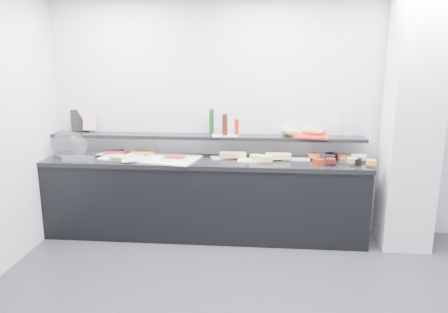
# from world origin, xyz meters

# --- Properties ---
(back_wall) EXTENTS (5.00, 0.02, 2.70)m
(back_wall) POSITION_xyz_m (0.00, 2.00, 1.35)
(back_wall) COLOR silver
(back_wall) RESTS_ON ground
(column) EXTENTS (0.50, 0.50, 2.70)m
(column) POSITION_xyz_m (1.50, 1.65, 1.35)
(column) COLOR silver
(column) RESTS_ON ground
(buffet_cabinet) EXTENTS (3.60, 0.60, 0.85)m
(buffet_cabinet) POSITION_xyz_m (-0.70, 1.70, 0.42)
(buffet_cabinet) COLOR black
(buffet_cabinet) RESTS_ON ground
(counter_top) EXTENTS (3.62, 0.62, 0.05)m
(counter_top) POSITION_xyz_m (-0.70, 1.70, 0.88)
(counter_top) COLOR black
(counter_top) RESTS_ON buffet_cabinet
(wall_shelf) EXTENTS (3.60, 0.25, 0.04)m
(wall_shelf) POSITION_xyz_m (-0.70, 1.88, 1.13)
(wall_shelf) COLOR black
(wall_shelf) RESTS_ON back_wall
(cloche_base) EXTENTS (0.39, 0.26, 0.04)m
(cloche_base) POSITION_xyz_m (-2.12, 1.74, 0.92)
(cloche_base) COLOR silver
(cloche_base) RESTS_ON counter_top
(cloche_dome) EXTENTS (0.47, 0.38, 0.34)m
(cloche_dome) POSITION_xyz_m (-2.27, 1.72, 1.03)
(cloche_dome) COLOR silver
(cloche_dome) RESTS_ON cloche_base
(linen_runner) EXTENTS (1.16, 0.73, 0.01)m
(linen_runner) POSITION_xyz_m (-1.31, 1.72, 0.91)
(linen_runner) COLOR white
(linen_runner) RESTS_ON counter_top
(platter_meat_a) EXTENTS (0.29, 0.21, 0.01)m
(platter_meat_a) POSITION_xyz_m (-1.81, 1.81, 0.92)
(platter_meat_a) COLOR white
(platter_meat_a) RESTS_ON linen_runner
(food_meat_a) EXTENTS (0.28, 0.24, 0.02)m
(food_meat_a) POSITION_xyz_m (-1.77, 1.82, 0.94)
(food_meat_a) COLOR maroon
(food_meat_a) RESTS_ON platter_meat_a
(platter_salmon) EXTENTS (0.30, 0.25, 0.01)m
(platter_salmon) POSITION_xyz_m (-1.45, 1.82, 0.92)
(platter_salmon) COLOR white
(platter_salmon) RESTS_ON linen_runner
(food_salmon) EXTENTS (0.27, 0.20, 0.02)m
(food_salmon) POSITION_xyz_m (-1.43, 1.82, 0.94)
(food_salmon) COLOR orange
(food_salmon) RESTS_ON platter_salmon
(platter_cheese) EXTENTS (0.40, 0.34, 0.01)m
(platter_cheese) POSITION_xyz_m (-1.44, 1.58, 0.92)
(platter_cheese) COLOR silver
(platter_cheese) RESTS_ON linen_runner
(food_cheese) EXTENTS (0.24, 0.18, 0.02)m
(food_cheese) POSITION_xyz_m (-1.62, 1.58, 0.94)
(food_cheese) COLOR #DCD855
(food_cheese) RESTS_ON platter_cheese
(platter_meat_b) EXTENTS (0.32, 0.23, 0.01)m
(platter_meat_b) POSITION_xyz_m (-1.01, 1.58, 0.92)
(platter_meat_b) COLOR white
(platter_meat_b) RESTS_ON linen_runner
(food_meat_b) EXTENTS (0.22, 0.15, 0.02)m
(food_meat_b) POSITION_xyz_m (-1.01, 1.64, 0.94)
(food_meat_b) COLOR maroon
(food_meat_b) RESTS_ON platter_meat_b
(sandwich_plate_left) EXTENTS (0.34, 0.24, 0.01)m
(sandwich_plate_left) POSITION_xyz_m (-0.47, 1.81, 0.91)
(sandwich_plate_left) COLOR silver
(sandwich_plate_left) RESTS_ON counter_top
(sandwich_food_left) EXTENTS (0.31, 0.15, 0.06)m
(sandwich_food_left) POSITION_xyz_m (-0.38, 1.79, 0.94)
(sandwich_food_left) COLOR tan
(sandwich_food_left) RESTS_ON sandwich_plate_left
(tongs_left) EXTENTS (0.16, 0.02, 0.01)m
(tongs_left) POSITION_xyz_m (-0.40, 1.78, 0.92)
(tongs_left) COLOR #A8A9AF
(tongs_left) RESTS_ON sandwich_plate_left
(sandwich_plate_mid) EXTENTS (0.39, 0.18, 0.01)m
(sandwich_plate_mid) POSITION_xyz_m (-0.13, 1.68, 0.91)
(sandwich_plate_mid) COLOR white
(sandwich_plate_mid) RESTS_ON counter_top
(sandwich_food_mid) EXTENTS (0.26, 0.15, 0.06)m
(sandwich_food_mid) POSITION_xyz_m (-0.06, 1.65, 0.94)
(sandwich_food_mid) COLOR #E4BB77
(sandwich_food_mid) RESTS_ON sandwich_plate_mid
(tongs_mid) EXTENTS (0.15, 0.07, 0.01)m
(tongs_mid) POSITION_xyz_m (-0.03, 1.61, 0.92)
(tongs_mid) COLOR silver
(tongs_mid) RESTS_ON sandwich_plate_mid
(sandwich_plate_right) EXTENTS (0.32, 0.15, 0.01)m
(sandwich_plate_right) POSITION_xyz_m (0.32, 1.80, 0.91)
(sandwich_plate_right) COLOR white
(sandwich_plate_right) RESTS_ON counter_top
(sandwich_food_right) EXTENTS (0.28, 0.11, 0.06)m
(sandwich_food_right) POSITION_xyz_m (0.13, 1.76, 0.94)
(sandwich_food_right) COLOR #E7C079
(sandwich_food_right) RESTS_ON sandwich_plate_right
(tongs_right) EXTENTS (0.16, 0.03, 0.01)m
(tongs_right) POSITION_xyz_m (0.16, 1.70, 0.92)
(tongs_right) COLOR #BABEC2
(tongs_right) RESTS_ON sandwich_plate_right
(bowl_glass_fruit) EXTENTS (0.17, 0.17, 0.07)m
(bowl_glass_fruit) POSITION_xyz_m (0.68, 1.80, 0.94)
(bowl_glass_fruit) COLOR white
(bowl_glass_fruit) RESTS_ON counter_top
(fill_glass_fruit) EXTENTS (0.16, 0.16, 0.05)m
(fill_glass_fruit) POSITION_xyz_m (0.54, 1.83, 0.95)
(fill_glass_fruit) COLOR orange
(fill_glass_fruit) RESTS_ON bowl_glass_fruit
(bowl_black_jam) EXTENTS (0.17, 0.17, 0.07)m
(bowl_black_jam) POSITION_xyz_m (0.73, 1.86, 0.94)
(bowl_black_jam) COLOR black
(bowl_black_jam) RESTS_ON counter_top
(fill_black_jam) EXTENTS (0.15, 0.15, 0.05)m
(fill_black_jam) POSITION_xyz_m (0.85, 1.80, 0.95)
(fill_black_jam) COLOR #61200D
(fill_black_jam) RESTS_ON bowl_black_jam
(bowl_glass_cream) EXTENTS (0.22, 0.22, 0.07)m
(bowl_glass_cream) POSITION_xyz_m (0.98, 1.79, 0.94)
(bowl_glass_cream) COLOR white
(bowl_glass_cream) RESTS_ON counter_top
(fill_glass_cream) EXTENTS (0.21, 0.21, 0.05)m
(fill_glass_cream) POSITION_xyz_m (1.02, 1.79, 0.95)
(fill_glass_cream) COLOR silver
(fill_glass_cream) RESTS_ON bowl_glass_cream
(bowl_red_jam) EXTENTS (0.14, 0.14, 0.07)m
(bowl_red_jam) POSITION_xyz_m (0.55, 1.56, 0.94)
(bowl_red_jam) COLOR maroon
(bowl_red_jam) RESTS_ON counter_top
(fill_red_jam) EXTENTS (0.11, 0.11, 0.05)m
(fill_red_jam) POSITION_xyz_m (0.68, 1.58, 0.95)
(fill_red_jam) COLOR #540C0F
(fill_red_jam) RESTS_ON bowl_red_jam
(bowl_glass_salmon) EXTENTS (0.23, 0.23, 0.07)m
(bowl_glass_salmon) POSITION_xyz_m (0.86, 1.62, 0.94)
(bowl_glass_salmon) COLOR white
(bowl_glass_salmon) RESTS_ON counter_top
(fill_glass_salmon) EXTENTS (0.12, 0.12, 0.05)m
(fill_glass_salmon) POSITION_xyz_m (0.91, 1.63, 0.95)
(fill_glass_salmon) COLOR #FD823D
(fill_glass_salmon) RESTS_ON bowl_glass_salmon
(bowl_black_fruit) EXTENTS (0.12, 0.12, 0.07)m
(bowl_black_fruit) POSITION_xyz_m (0.96, 1.61, 0.94)
(bowl_black_fruit) COLOR black
(bowl_black_fruit) RESTS_ON counter_top
(fill_black_fruit) EXTENTS (0.11, 0.11, 0.05)m
(fill_black_fruit) POSITION_xyz_m (1.10, 1.55, 0.95)
(fill_black_fruit) COLOR orange
(fill_black_fruit) RESTS_ON bowl_black_fruit
(framed_print) EXTENTS (0.26, 0.16, 0.26)m
(framed_print) POSITION_xyz_m (-2.21, 2.00, 1.28)
(framed_print) COLOR black
(framed_print) RESTS_ON wall_shelf
(print_art) EXTENTS (0.16, 0.05, 0.22)m
(print_art) POSITION_xyz_m (-2.10, 1.96, 1.28)
(print_art) COLOR #CDA894
(print_art) RESTS_ON framed_print
(condiment_tray) EXTENTS (0.32, 0.23, 0.01)m
(condiment_tray) POSITION_xyz_m (-0.47, 1.84, 1.16)
(condiment_tray) COLOR silver
(condiment_tray) RESTS_ON wall_shelf
(bottle_green_a) EXTENTS (0.07, 0.07, 0.26)m
(bottle_green_a) POSITION_xyz_m (-0.64, 1.91, 1.29)
(bottle_green_a) COLOR #0F3A10
(bottle_green_a) RESTS_ON condiment_tray
(bottle_brown) EXTENTS (0.07, 0.07, 0.24)m
(bottle_brown) POSITION_xyz_m (-0.47, 1.81, 1.28)
(bottle_brown) COLOR #3B150A
(bottle_brown) RESTS_ON condiment_tray
(bottle_green_b) EXTENTS (0.06, 0.06, 0.28)m
(bottle_green_b) POSITION_xyz_m (-0.63, 1.91, 1.30)
(bottle_green_b) COLOR #0F380F
(bottle_green_b) RESTS_ON condiment_tray
(bottle_hot) EXTENTS (0.05, 0.05, 0.18)m
(bottle_hot) POSITION_xyz_m (-0.34, 1.84, 1.25)
(bottle_hot) COLOR #B8140D
(bottle_hot) RESTS_ON condiment_tray
(shaker_salt) EXTENTS (0.04, 0.04, 0.07)m
(shaker_salt) POSITION_xyz_m (-0.32, 1.87, 1.20)
(shaker_salt) COLOR white
(shaker_salt) RESTS_ON condiment_tray
(shaker_pepper) EXTENTS (0.04, 0.04, 0.07)m
(shaker_pepper) POSITION_xyz_m (-0.42, 1.85, 1.20)
(shaker_pepper) COLOR white
(shaker_pepper) RESTS_ON condiment_tray
(bread_tray) EXTENTS (0.41, 0.32, 0.02)m
(bread_tray) POSITION_xyz_m (0.50, 1.85, 1.16)
(bread_tray) COLOR #AE2212
(bread_tray) RESTS_ON wall_shelf
(bread_roll_nw) EXTENTS (0.14, 0.10, 0.08)m
(bread_roll_nw) POSITION_xyz_m (0.24, 1.97, 1.21)
(bread_roll_nw) COLOR tan
(bread_roll_nw) RESTS_ON bread_tray
(bread_roll_n) EXTENTS (0.15, 0.12, 0.08)m
(bread_roll_n) POSITION_xyz_m (0.46, 1.93, 1.21)
(bread_roll_n) COLOR tan
(bread_roll_n) RESTS_ON bread_tray
(bread_roll_ne) EXTENTS (0.14, 0.09, 0.08)m
(bread_roll_ne) POSITION_xyz_m (0.60, 1.95, 1.21)
(bread_roll_ne) COLOR #AB7041
(bread_roll_ne) RESTS_ON bread_tray
(bread_roll_sw) EXTENTS (0.13, 0.09, 0.08)m
(bread_roll_sw) POSITION_xyz_m (0.27, 1.80, 1.21)
(bread_roll_sw) COLOR #B79845
(bread_roll_sw) RESTS_ON bread_tray
(bread_roll_midw) EXTENTS (0.16, 0.12, 0.08)m
(bread_roll_midw) POSITION_xyz_m (0.24, 1.87, 1.21)
(bread_roll_midw) COLOR #BD8248
(bread_roll_midw) RESTS_ON bread_tray
(bread_roll_mide) EXTENTS (0.17, 0.13, 0.08)m
(bread_roll_mide) POSITION_xyz_m (0.55, 1.88, 1.21)
(bread_roll_mide) COLOR #C8854C
(bread_roll_mide) RESTS_ON bread_tray
(carafe) EXTENTS (0.12, 0.12, 0.30)m
(carafe) POSITION_xyz_m (0.90, 1.91, 1.30)
(carafe) COLOR white
(carafe) RESTS_ON wall_shelf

